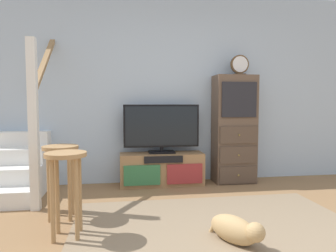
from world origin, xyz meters
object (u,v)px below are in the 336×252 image
Objects in this scene: television at (162,127)px; bar_stool_far at (61,165)px; side_cabinet at (234,129)px; desk_clock at (240,65)px; media_console at (162,169)px; bar_stool_near at (66,175)px; dog at (236,230)px.

bar_stool_far is at bearing -135.84° from television.
side_cabinet is at bearing -0.75° from television.
desk_clock reaches higher than television.
desk_clock is at bearing 25.59° from bar_stool_far.
side_cabinet is (1.04, 0.01, 0.54)m from media_console.
television is at bearing 57.34° from bar_stool_near.
side_cabinet is at bearing 37.13° from bar_stool_near.
television is 0.68× the size of side_cabinet.
television is 1.46× the size of bar_stool_far.
dog is at bearing -79.45° from television.
bar_stool_near is at bearing 166.42° from dog.
bar_stool_far is (-1.13, -1.08, 0.31)m from media_console.
media_console is 1.90m from dog.
television is 3.68× the size of desk_clock.
television is 1.40m from desk_clock.
dog is (-0.75, -1.86, -1.55)m from desk_clock.
dog is (0.35, -1.89, -0.68)m from television.
media_console is at bearing -179.44° from side_cabinet.
media_console is 1.17m from side_cabinet.
side_cabinet is 2.10m from dog.
desk_clock reaches higher than dog.
desk_clock is (1.10, -0.03, 0.87)m from television.
desk_clock is 2.84m from bar_stool_near.
media_console is 1.60× the size of bar_stool_far.
media_console is at bearing -90.00° from television.
desk_clock is 2.73m from bar_stool_far.
television reaches higher than media_console.
side_cabinet reaches higher than television.
media_console is at bearing 179.75° from desk_clock.
media_console is 1.59× the size of bar_stool_near.
side_cabinet is 2.44m from bar_stool_far.
side_cabinet is 2.58m from bar_stool_near.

